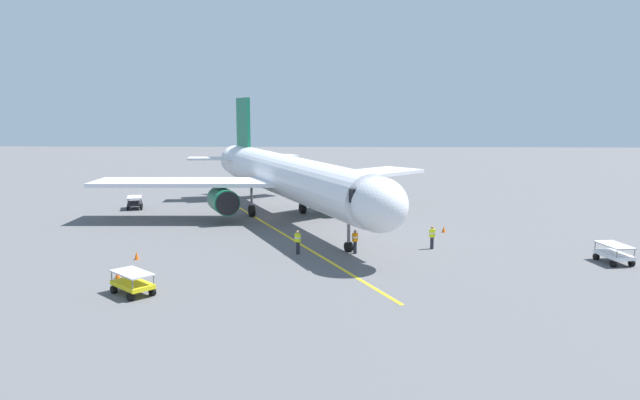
{
  "coord_description": "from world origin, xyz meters",
  "views": [
    {
      "loc": [
        -6.43,
        55.77,
        10.12
      ],
      "look_at": [
        -5.11,
        8.52,
        3.0
      ],
      "focal_mm": 33.62,
      "sensor_mm": 36.0,
      "label": 1
    }
  ],
  "objects_px": {
    "baggage_cart_near_nose": "(135,203)",
    "baggage_cart_starboard_side": "(614,253)",
    "baggage_cart_portside": "(133,283)",
    "safety_cone_wing_port": "(137,256)",
    "safety_cone_nose_left": "(444,229)",
    "ground_crew_loader": "(298,242)",
    "ground_crew_marshaller": "(432,237)",
    "safety_cone_nose_right": "(118,274)",
    "ground_crew_wing_walker": "(355,241)",
    "airplane": "(286,177)"
  },
  "relations": [
    {
      "from": "ground_crew_marshaller",
      "to": "baggage_cart_portside",
      "type": "xyz_separation_m",
      "value": [
        18.3,
        11.49,
        -0.23
      ]
    },
    {
      "from": "ground_crew_marshaller",
      "to": "ground_crew_wing_walker",
      "type": "relative_size",
      "value": 1.0
    },
    {
      "from": "ground_crew_marshaller",
      "to": "airplane",
      "type": "bearing_deg",
      "value": -44.87
    },
    {
      "from": "safety_cone_nose_left",
      "to": "baggage_cart_portside",
      "type": "bearing_deg",
      "value": 40.96
    },
    {
      "from": "safety_cone_nose_right",
      "to": "baggage_cart_near_nose",
      "type": "bearing_deg",
      "value": -73.51
    },
    {
      "from": "ground_crew_marshaller",
      "to": "safety_cone_wing_port",
      "type": "distance_m",
      "value": 21.02
    },
    {
      "from": "ground_crew_wing_walker",
      "to": "safety_cone_wing_port",
      "type": "relative_size",
      "value": 3.11
    },
    {
      "from": "ground_crew_marshaller",
      "to": "safety_cone_nose_right",
      "type": "height_order",
      "value": "ground_crew_marshaller"
    },
    {
      "from": "safety_cone_wing_port",
      "to": "baggage_cart_portside",
      "type": "bearing_deg",
      "value": 107.08
    },
    {
      "from": "safety_cone_wing_port",
      "to": "ground_crew_marshaller",
      "type": "bearing_deg",
      "value": -169.75
    },
    {
      "from": "ground_crew_loader",
      "to": "airplane",
      "type": "bearing_deg",
      "value": -81.94
    },
    {
      "from": "airplane",
      "to": "baggage_cart_portside",
      "type": "xyz_separation_m",
      "value": [
        6.63,
        23.1,
        -3.35
      ]
    },
    {
      "from": "ground_crew_marshaller",
      "to": "safety_cone_wing_port",
      "type": "relative_size",
      "value": 3.11
    },
    {
      "from": "baggage_cart_portside",
      "to": "baggage_cart_starboard_side",
      "type": "height_order",
      "value": "same"
    },
    {
      "from": "ground_crew_loader",
      "to": "baggage_cart_near_nose",
      "type": "relative_size",
      "value": 0.59
    },
    {
      "from": "baggage_cart_portside",
      "to": "safety_cone_wing_port",
      "type": "distance_m",
      "value": 8.12
    },
    {
      "from": "ground_crew_marshaller",
      "to": "safety_cone_wing_port",
      "type": "height_order",
      "value": "ground_crew_marshaller"
    },
    {
      "from": "ground_crew_wing_walker",
      "to": "safety_cone_nose_right",
      "type": "xyz_separation_m",
      "value": [
        14.61,
        6.73,
        -0.61
      ]
    },
    {
      "from": "ground_crew_loader",
      "to": "baggage_cart_portside",
      "type": "bearing_deg",
      "value": 48.34
    },
    {
      "from": "ground_crew_wing_walker",
      "to": "baggage_cart_near_nose",
      "type": "height_order",
      "value": "ground_crew_wing_walker"
    },
    {
      "from": "ground_crew_loader",
      "to": "safety_cone_nose_left",
      "type": "relative_size",
      "value": 3.11
    },
    {
      "from": "safety_cone_nose_left",
      "to": "safety_cone_wing_port",
      "type": "relative_size",
      "value": 1.0
    },
    {
      "from": "baggage_cart_starboard_side",
      "to": "safety_cone_nose_left",
      "type": "bearing_deg",
      "value": -45.91
    },
    {
      "from": "ground_crew_loader",
      "to": "baggage_cart_near_nose",
      "type": "distance_m",
      "value": 26.39
    },
    {
      "from": "baggage_cart_portside",
      "to": "airplane",
      "type": "bearing_deg",
      "value": -106.01
    },
    {
      "from": "ground_crew_loader",
      "to": "baggage_cart_near_nose",
      "type": "height_order",
      "value": "ground_crew_loader"
    },
    {
      "from": "airplane",
      "to": "ground_crew_marshaller",
      "type": "distance_m",
      "value": 16.76
    },
    {
      "from": "ground_crew_wing_walker",
      "to": "safety_cone_nose_left",
      "type": "relative_size",
      "value": 3.11
    },
    {
      "from": "safety_cone_nose_right",
      "to": "safety_cone_wing_port",
      "type": "bearing_deg",
      "value": -85.45
    },
    {
      "from": "baggage_cart_near_nose",
      "to": "baggage_cart_starboard_side",
      "type": "distance_m",
      "value": 44.66
    },
    {
      "from": "baggage_cart_near_nose",
      "to": "airplane",
      "type": "bearing_deg",
      "value": 160.77
    },
    {
      "from": "ground_crew_loader",
      "to": "safety_cone_nose_left",
      "type": "height_order",
      "value": "ground_crew_loader"
    },
    {
      "from": "baggage_cart_starboard_side",
      "to": "airplane",
      "type": "bearing_deg",
      "value": -33.61
    },
    {
      "from": "baggage_cart_portside",
      "to": "ground_crew_loader",
      "type": "bearing_deg",
      "value": -131.66
    },
    {
      "from": "baggage_cart_portside",
      "to": "safety_cone_nose_right",
      "type": "bearing_deg",
      "value": -57.47
    },
    {
      "from": "airplane",
      "to": "ground_crew_loader",
      "type": "distance_m",
      "value": 13.99
    },
    {
      "from": "safety_cone_nose_left",
      "to": "baggage_cart_near_nose",
      "type": "bearing_deg",
      "value": -20.56
    },
    {
      "from": "ground_crew_marshaller",
      "to": "safety_cone_nose_left",
      "type": "xyz_separation_m",
      "value": [
        -1.94,
        -6.08,
        -0.61
      ]
    },
    {
      "from": "safety_cone_wing_port",
      "to": "ground_crew_loader",
      "type": "bearing_deg",
      "value": -170.37
    },
    {
      "from": "safety_cone_nose_left",
      "to": "safety_cone_wing_port",
      "type": "xyz_separation_m",
      "value": [
        22.62,
        9.82,
        0.0
      ]
    },
    {
      "from": "baggage_cart_portside",
      "to": "baggage_cart_starboard_side",
      "type": "bearing_deg",
      "value": -165.49
    },
    {
      "from": "safety_cone_nose_right",
      "to": "ground_crew_loader",
      "type": "bearing_deg",
      "value": -148.62
    },
    {
      "from": "ground_crew_loader",
      "to": "baggage_cart_starboard_side",
      "type": "height_order",
      "value": "ground_crew_loader"
    },
    {
      "from": "baggage_cart_near_nose",
      "to": "baggage_cart_starboard_side",
      "type": "height_order",
      "value": "same"
    },
    {
      "from": "baggage_cart_starboard_side",
      "to": "safety_cone_nose_left",
      "type": "relative_size",
      "value": 5.08
    },
    {
      "from": "baggage_cart_portside",
      "to": "safety_cone_wing_port",
      "type": "bearing_deg",
      "value": -72.92
    },
    {
      "from": "ground_crew_wing_walker",
      "to": "ground_crew_marshaller",
      "type": "bearing_deg",
      "value": -164.32
    },
    {
      "from": "ground_crew_loader",
      "to": "baggage_cart_starboard_side",
      "type": "bearing_deg",
      "value": 174.91
    },
    {
      "from": "airplane",
      "to": "safety_cone_wing_port",
      "type": "relative_size",
      "value": 69.53
    },
    {
      "from": "safety_cone_nose_left",
      "to": "ground_crew_marshaller",
      "type": "bearing_deg",
      "value": 72.3
    }
  ]
}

